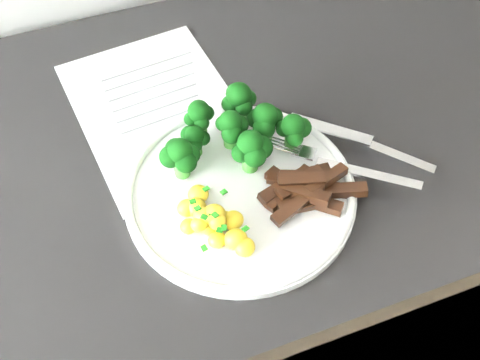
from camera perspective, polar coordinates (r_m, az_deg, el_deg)
counter at (r=1.17m, az=-1.85°, el=-10.72°), size 2.36×0.59×0.89m
recipe_paper at (r=0.84m, az=-7.57°, el=6.45°), size 0.23×0.31×0.00m
plate at (r=0.73m, az=0.00°, el=-1.04°), size 0.28×0.28×0.02m
broccoli at (r=0.74m, az=-0.56°, el=4.62°), size 0.19×0.12×0.07m
potatoes at (r=0.69m, az=-2.56°, el=-3.85°), size 0.07×0.11×0.04m
beef_strips at (r=0.73m, az=6.01°, el=-0.77°), size 0.13×0.09×0.03m
fork at (r=0.76m, az=9.81°, el=1.24°), size 0.15×0.14×0.02m
knife at (r=0.79m, az=12.79°, el=2.77°), size 0.15×0.15×0.02m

